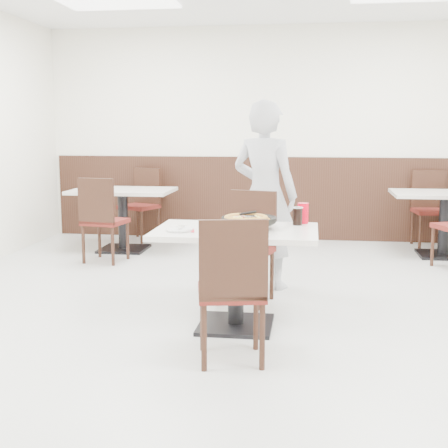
# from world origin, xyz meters

# --- Properties ---
(floor) EXTENTS (7.00, 7.00, 0.00)m
(floor) POSITION_xyz_m (0.00, 0.00, 0.00)
(floor) COLOR #A6A6A2
(floor) RESTS_ON ground
(wall_back) EXTENTS (6.00, 0.04, 2.80)m
(wall_back) POSITION_xyz_m (0.00, 3.50, 1.40)
(wall_back) COLOR white
(wall_back) RESTS_ON floor
(wall_front) EXTENTS (6.00, 0.04, 2.80)m
(wall_front) POSITION_xyz_m (0.00, -3.50, 1.40)
(wall_front) COLOR white
(wall_front) RESTS_ON floor
(wainscot_back) EXTENTS (5.90, 0.03, 1.10)m
(wainscot_back) POSITION_xyz_m (0.00, 3.48, 0.55)
(wainscot_back) COLOR black
(wainscot_back) RESTS_ON floor
(fluo_panel_c) EXTENTS (1.20, 0.60, 0.02)m
(fluo_panel_c) POSITION_xyz_m (-1.50, 1.80, 2.78)
(fluo_panel_c) COLOR white
(fluo_panel_c) RESTS_ON ceiling
(main_table) EXTENTS (1.25, 0.88, 0.75)m
(main_table) POSITION_xyz_m (-0.01, -0.31, 0.38)
(main_table) COLOR silver
(main_table) RESTS_ON floor
(chair_near) EXTENTS (0.49, 0.49, 0.95)m
(chair_near) POSITION_xyz_m (0.04, -0.98, 0.47)
(chair_near) COLOR black
(chair_near) RESTS_ON floor
(chair_far) EXTENTS (0.51, 0.51, 0.95)m
(chair_far) POSITION_xyz_m (-0.01, 0.37, 0.47)
(chair_far) COLOR black
(chair_far) RESTS_ON floor
(trivet) EXTENTS (0.12, 0.12, 0.04)m
(trivet) POSITION_xyz_m (0.04, -0.25, 0.77)
(trivet) COLOR black
(trivet) RESTS_ON main_table
(pizza_pan) EXTENTS (0.38, 0.38, 0.01)m
(pizza_pan) POSITION_xyz_m (0.09, -0.28, 0.79)
(pizza_pan) COLOR black
(pizza_pan) RESTS_ON trivet
(pizza) EXTENTS (0.38, 0.38, 0.02)m
(pizza) POSITION_xyz_m (0.06, -0.27, 0.81)
(pizza) COLOR #BF8735
(pizza) RESTS_ON pizza_pan
(pizza_server) EXTENTS (0.10, 0.11, 0.00)m
(pizza_server) POSITION_xyz_m (0.09, -0.27, 0.84)
(pizza_server) COLOR silver
(pizza_server) RESTS_ON pizza
(napkin) EXTENTS (0.19, 0.19, 0.00)m
(napkin) POSITION_xyz_m (-0.39, -0.43, 0.75)
(napkin) COLOR white
(napkin) RESTS_ON main_table
(side_plate) EXTENTS (0.21, 0.21, 0.01)m
(side_plate) POSITION_xyz_m (-0.40, -0.44, 0.76)
(side_plate) COLOR silver
(side_plate) RESTS_ON napkin
(fork) EXTENTS (0.04, 0.16, 0.00)m
(fork) POSITION_xyz_m (-0.40, -0.42, 0.77)
(fork) COLOR silver
(fork) RESTS_ON side_plate
(cola_glass) EXTENTS (0.08, 0.08, 0.13)m
(cola_glass) POSITION_xyz_m (0.44, -0.05, 0.81)
(cola_glass) COLOR black
(cola_glass) RESTS_ON main_table
(red_cup) EXTENTS (0.09, 0.09, 0.16)m
(red_cup) POSITION_xyz_m (0.48, 0.04, 0.83)
(red_cup) COLOR red
(red_cup) RESTS_ON main_table
(diner_person) EXTENTS (0.74, 0.62, 1.74)m
(diner_person) POSITION_xyz_m (0.11, 0.93, 0.87)
(diner_person) COLOR silver
(diner_person) RESTS_ON floor
(bg_table_left) EXTENTS (1.21, 0.81, 0.75)m
(bg_table_left) POSITION_xyz_m (-1.73, 2.44, 0.38)
(bg_table_left) COLOR silver
(bg_table_left) RESTS_ON floor
(bg_chair_left_near) EXTENTS (0.48, 0.48, 0.95)m
(bg_chair_left_near) POSITION_xyz_m (-1.73, 1.79, 0.47)
(bg_chair_left_near) COLOR black
(bg_chair_left_near) RESTS_ON floor
(bg_chair_left_far) EXTENTS (0.55, 0.55, 0.95)m
(bg_chair_left_far) POSITION_xyz_m (-1.72, 3.12, 0.47)
(bg_chair_left_far) COLOR black
(bg_chair_left_far) RESTS_ON floor
(bg_table_right) EXTENTS (1.21, 0.81, 0.75)m
(bg_table_right) POSITION_xyz_m (2.07, 2.62, 0.38)
(bg_table_right) COLOR silver
(bg_table_right) RESTS_ON floor
(bg_chair_right_far) EXTENTS (0.47, 0.47, 0.95)m
(bg_chair_right_far) POSITION_xyz_m (2.03, 3.20, 0.47)
(bg_chair_right_far) COLOR black
(bg_chair_right_far) RESTS_ON floor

